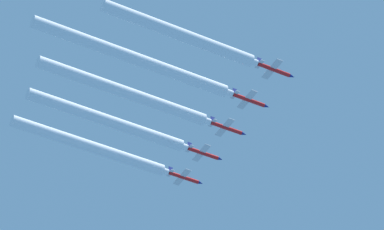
{
  "coord_description": "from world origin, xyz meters",
  "views": [
    {
      "loc": [
        200.78,
        -116.82,
        2.77
      ],
      "look_at": [
        0.15,
        -9.41,
        201.24
      ],
      "focal_mm": 114.84,
      "sensor_mm": 36.0,
      "label": 1
    }
  ],
  "objects_px": {
    "jet_center": "(227,128)",
    "jet_far_right": "(275,70)",
    "jet_inner_right": "(250,100)",
    "jet_inner_left": "(204,153)",
    "jet_far_left": "(185,178)"
  },
  "relations": [
    {
      "from": "jet_center",
      "to": "jet_far_right",
      "type": "xyz_separation_m",
      "value": [
        23.37,
        -0.26,
        0.45
      ]
    },
    {
      "from": "jet_inner_right",
      "to": "jet_far_right",
      "type": "bearing_deg",
      "value": 0.35
    },
    {
      "from": "jet_far_right",
      "to": "jet_center",
      "type": "bearing_deg",
      "value": 179.37
    },
    {
      "from": "jet_inner_left",
      "to": "jet_center",
      "type": "height_order",
      "value": "jet_inner_left"
    },
    {
      "from": "jet_far_left",
      "to": "jet_center",
      "type": "xyz_separation_m",
      "value": [
        23.31,
        -0.28,
        -0.56
      ]
    },
    {
      "from": "jet_far_left",
      "to": "jet_center",
      "type": "bearing_deg",
      "value": -0.7
    },
    {
      "from": "jet_inner_left",
      "to": "jet_inner_right",
      "type": "xyz_separation_m",
      "value": [
        23.39,
        -0.08,
        -0.21
      ]
    },
    {
      "from": "jet_inner_left",
      "to": "jet_inner_right",
      "type": "distance_m",
      "value": 23.39
    },
    {
      "from": "jet_center",
      "to": "jet_inner_right",
      "type": "xyz_separation_m",
      "value": [
        11.68,
        -0.33,
        -0.01
      ]
    },
    {
      "from": "jet_inner_left",
      "to": "jet_inner_right",
      "type": "height_order",
      "value": "jet_inner_left"
    },
    {
      "from": "jet_far_left",
      "to": "jet_far_right",
      "type": "relative_size",
      "value": 1.0
    },
    {
      "from": "jet_far_right",
      "to": "jet_inner_left",
      "type": "bearing_deg",
      "value": 179.98
    },
    {
      "from": "jet_far_right",
      "to": "jet_inner_right",
      "type": "bearing_deg",
      "value": -179.65
    },
    {
      "from": "jet_inner_left",
      "to": "jet_center",
      "type": "bearing_deg",
      "value": 1.21
    },
    {
      "from": "jet_center",
      "to": "jet_far_right",
      "type": "bearing_deg",
      "value": -0.63
    }
  ]
}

